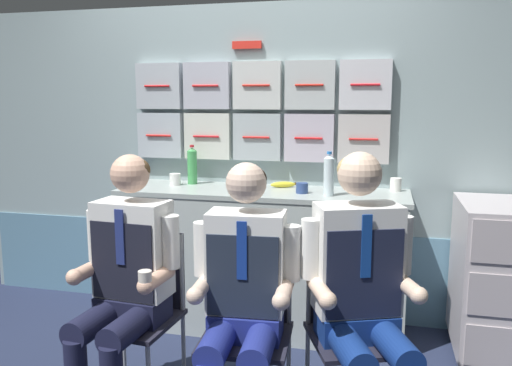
% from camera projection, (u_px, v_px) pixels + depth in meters
% --- Properties ---
extents(galley_bulkhead, '(4.20, 0.14, 2.15)m').
position_uv_depth(galley_bulkhead, '(248.00, 162.00, 3.65)').
color(galley_bulkhead, '#90A5A8').
rests_on(galley_bulkhead, ground).
extents(galley_counter, '(1.87, 0.53, 0.93)m').
position_uv_depth(galley_counter, '(262.00, 259.00, 3.44)').
color(galley_counter, '#B3BEBA').
rests_on(galley_counter, ground).
extents(service_trolley, '(0.40, 0.65, 0.93)m').
position_uv_depth(service_trolley, '(492.00, 277.00, 3.01)').
color(service_trolley, black).
rests_on(service_trolley, ground).
extents(folding_chair_left, '(0.43, 0.43, 0.84)m').
position_uv_depth(folding_chair_left, '(143.00, 297.00, 2.65)').
color(folding_chair_left, '#A8AAAF').
rests_on(folding_chair_left, ground).
extents(crew_member_left, '(0.50, 0.62, 1.26)m').
position_uv_depth(crew_member_left, '(124.00, 274.00, 2.47)').
color(crew_member_left, black).
rests_on(crew_member_left, ground).
extents(folding_chair_right, '(0.43, 0.43, 0.84)m').
position_uv_depth(folding_chair_right, '(250.00, 312.00, 2.46)').
color(folding_chair_right, '#A8AAAF').
rests_on(folding_chair_right, ground).
extents(crew_member_right, '(0.49, 0.61, 1.24)m').
position_uv_depth(crew_member_right, '(243.00, 292.00, 2.28)').
color(crew_member_right, black).
rests_on(crew_member_right, ground).
extents(folding_chair_by_counter, '(0.52, 0.52, 0.84)m').
position_uv_depth(folding_chair_by_counter, '(350.00, 313.00, 2.46)').
color(folding_chair_by_counter, '#A8AAAF').
rests_on(folding_chair_by_counter, ground).
extents(crew_member_by_counter, '(0.57, 0.70, 1.29)m').
position_uv_depth(crew_member_by_counter, '(362.00, 285.00, 2.27)').
color(crew_member_by_counter, black).
rests_on(crew_member_by_counter, ground).
extents(water_bottle_blue_cap, '(0.07, 0.07, 0.27)m').
position_uv_depth(water_bottle_blue_cap, '(192.00, 166.00, 3.59)').
color(water_bottle_blue_cap, '#45A356').
rests_on(water_bottle_blue_cap, galley_counter).
extents(water_bottle_short, '(0.06, 0.06, 0.27)m').
position_uv_depth(water_bottle_short, '(329.00, 175.00, 3.15)').
color(water_bottle_short, silver).
rests_on(water_bottle_short, galley_counter).
extents(espresso_cup_small, '(0.07, 0.07, 0.08)m').
position_uv_depth(espresso_cup_small, '(175.00, 179.00, 3.55)').
color(espresso_cup_small, white).
rests_on(espresso_cup_small, galley_counter).
extents(coffee_cup_white, '(0.08, 0.08, 0.06)m').
position_uv_depth(coffee_cup_white, '(302.00, 188.00, 3.24)').
color(coffee_cup_white, navy).
rests_on(coffee_cup_white, galley_counter).
extents(coffee_cup_spare, '(0.07, 0.07, 0.08)m').
position_uv_depth(coffee_cup_spare, '(396.00, 184.00, 3.31)').
color(coffee_cup_spare, white).
rests_on(coffee_cup_spare, galley_counter).
extents(snack_banana, '(0.17, 0.10, 0.04)m').
position_uv_depth(snack_banana, '(283.00, 185.00, 3.45)').
color(snack_banana, yellow).
rests_on(snack_banana, galley_counter).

